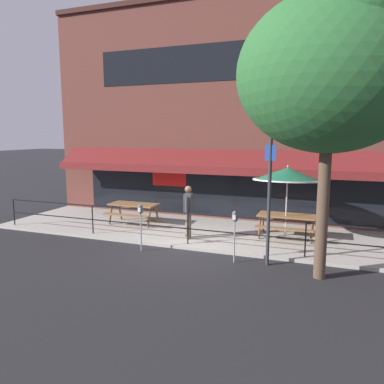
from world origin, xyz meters
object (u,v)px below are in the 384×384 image
patio_umbrella_centre (288,175)px  pedestrian_walking (188,209)px  picnic_table_centre (286,220)px  picnic_table_left (134,208)px  street_tree_curbside (336,62)px  street_sign_pole (270,186)px  parking_meter_far (235,221)px  parking_meter_near (141,213)px

patio_umbrella_centre → pedestrian_walking: (-2.94, -0.99, -1.12)m
picnic_table_centre → pedestrian_walking: size_ratio=1.05×
picnic_table_left → pedestrian_walking: size_ratio=1.05×
picnic_table_centre → street_tree_curbside: street_tree_curbside is taller
picnic_table_centre → street_sign_pole: bearing=-94.4°
picnic_table_left → street_sign_pole: size_ratio=0.44×
parking_meter_far → street_tree_curbside: street_tree_curbside is taller
picnic_table_left → street_sign_pole: 6.08m
picnic_table_left → parking_meter_near: bearing=-56.8°
parking_meter_far → street_sign_pole: bearing=7.5°
parking_meter_far → street_tree_curbside: bearing=-10.1°
picnic_table_centre → pedestrian_walking: (-2.94, -1.18, 0.35)m
picnic_table_centre → street_sign_pole: (-0.19, -2.49, 1.41)m
parking_meter_near → street_sign_pole: street_sign_pole is taller
parking_meter_near → street_sign_pole: bearing=1.7°
picnic_table_left → street_tree_curbside: bearing=-23.7°
pedestrian_walking → parking_meter_near: bearing=-123.3°
pedestrian_walking → street_sign_pole: size_ratio=0.42×
picnic_table_left → pedestrian_walking: pedestrian_walking is taller
picnic_table_centre → parking_meter_near: size_ratio=1.27×
picnic_table_left → parking_meter_near: (1.69, -2.57, 0.44)m
picnic_table_centre → patio_umbrella_centre: (0.00, -0.19, 1.47)m
parking_meter_near → picnic_table_centre: bearing=33.9°
picnic_table_left → parking_meter_far: size_ratio=1.27×
picnic_table_left → street_tree_curbside: street_tree_curbside is taller
patio_umbrella_centre → parking_meter_far: size_ratio=1.67×
street_sign_pole → parking_meter_near: bearing=-178.3°
patio_umbrella_centre → parking_meter_near: 4.69m
street_tree_curbside → patio_umbrella_centre: bearing=113.8°
picnic_table_left → parking_meter_near: 3.11m
parking_meter_far → street_sign_pole: 1.31m
street_sign_pole → picnic_table_centre: bearing=85.6°
patio_umbrella_centre → pedestrian_walking: size_ratio=1.39×
picnic_table_left → street_sign_pole: (5.38, -2.46, 1.41)m
parking_meter_near → street_sign_pole: (3.69, 0.11, 0.97)m
parking_meter_near → street_tree_curbside: (5.14, -0.42, 3.85)m
patio_umbrella_centre → parking_meter_near: (-3.88, -2.42, -1.03)m
picnic_table_centre → parking_meter_far: (-1.06, -2.61, 0.44)m
parking_meter_near → picnic_table_left: bearing=123.2°
picnic_table_left → parking_meter_far: (4.51, -2.58, 0.44)m
picnic_table_centre → parking_meter_near: bearing=-146.1°
picnic_table_left → patio_umbrella_centre: (5.57, -0.15, 1.47)m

